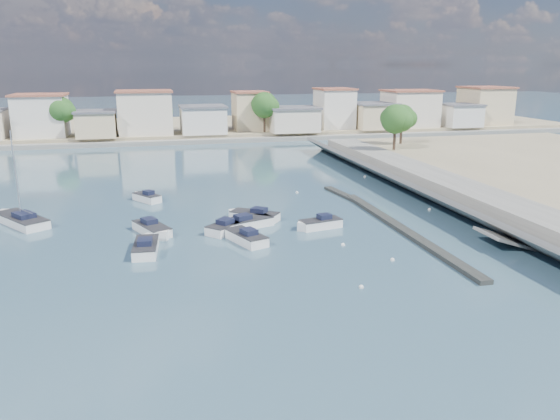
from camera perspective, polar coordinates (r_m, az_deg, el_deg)
The scene contains 17 objects.
ground at distance 75.98m, azimuth -2.18°, elevation 3.95°, with size 400.00×400.00×0.00m, color #325064.
seawall_walkway at distance 58.44m, azimuth 21.54°, elevation 0.45°, with size 5.00×90.00×1.80m, color slate.
breakwater at distance 52.64m, azimuth 11.24°, elevation -1.12°, with size 2.00×31.02×0.35m.
far_shore_land at distance 126.73m, azimuth -6.93°, elevation 8.59°, with size 160.00×40.00×1.40m, color gray.
far_shore_quay at distance 106.09m, azimuth -5.54°, elevation 7.25°, with size 160.00×2.50×0.80m, color slate.
far_town at distance 113.34m, azimuth -0.59°, elevation 10.11°, with size 113.01×12.80×8.35m.
shore_trees at distance 104.16m, azimuth -0.77°, elevation 10.39°, with size 74.56×38.32×7.92m.
motorboat_a at distance 46.19m, azimuth -3.71°, elevation -2.86°, with size 3.25×4.98×1.48m.
motorboat_b at distance 49.29m, azimuth -5.21°, elevation -1.74°, with size 4.53×4.38×1.48m.
motorboat_c at distance 52.55m, azimuth -2.89°, elevation -0.64°, with size 4.76×4.21×1.48m.
motorboat_d at distance 49.91m, azimuth 4.04°, elevation -1.51°, with size 4.40×2.35×1.48m.
motorboat_e at distance 44.98m, azimuth -13.81°, elevation -3.77°, with size 2.19×5.15×1.48m.
motorboat_f at distance 61.51m, azimuth -13.83°, elevation 1.25°, with size 3.18×3.73×1.48m.
motorboat_g at distance 49.44m, azimuth -13.13°, elevation -2.03°, with size 3.51×5.11×1.48m.
motorboat_h at distance 50.33m, azimuth -3.18°, elevation -1.35°, with size 5.28×3.41×1.48m.
sailboat at distance 56.72m, azimuth -25.54°, elevation -0.92°, with size 5.90×6.98×9.00m.
mooring_buoys at distance 53.20m, azimuth 8.64°, elevation -0.97°, with size 14.79×35.16×0.34m.
Camera 1 is at (-14.74, -33.12, 14.47)m, focal length 35.00 mm.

